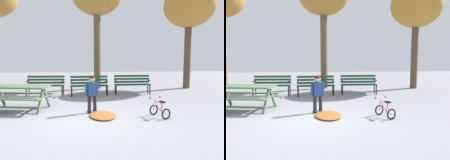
% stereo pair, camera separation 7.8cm
% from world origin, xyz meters
% --- Properties ---
extents(ground, '(36.00, 36.00, 0.00)m').
position_xyz_m(ground, '(0.00, 0.00, 0.00)').
color(ground, gray).
extents(picnic_table, '(1.99, 1.62, 0.79)m').
position_xyz_m(picnic_table, '(-2.07, 1.35, 0.59)').
color(picnic_table, '#4C6B4C').
rests_on(picnic_table, ground).
extents(park_bench_far_left, '(1.62, 0.52, 0.85)m').
position_xyz_m(park_bench_far_left, '(-1.80, 3.91, 0.51)').
color(park_bench_far_left, '#144728').
rests_on(park_bench_far_left, ground).
extents(park_bench_left, '(1.63, 0.55, 0.85)m').
position_xyz_m(park_bench_left, '(0.09, 3.69, 0.51)').
color(park_bench_left, '#144728').
rests_on(park_bench_left, ground).
extents(park_bench_right, '(1.60, 0.47, 0.85)m').
position_xyz_m(park_bench_right, '(2.00, 3.93, 0.51)').
color(park_bench_right, '#144728').
rests_on(park_bench_right, ground).
extents(child_standing, '(0.40, 0.25, 1.13)m').
position_xyz_m(child_standing, '(0.22, 0.77, 0.67)').
color(child_standing, black).
rests_on(child_standing, ground).
extents(kids_bicycle, '(0.53, 0.63, 0.54)m').
position_xyz_m(kids_bicycle, '(2.10, 0.13, 0.20)').
color(kids_bicycle, black).
rests_on(kids_bicycle, ground).
extents(leaf_pile, '(0.86, 1.13, 0.07)m').
position_xyz_m(leaf_pile, '(0.52, 0.35, 0.04)').
color(leaf_pile, '#9E5623').
rests_on(leaf_pile, ground).
extents(tree_center, '(2.60, 2.60, 5.38)m').
position_xyz_m(tree_center, '(5.23, 5.56, 4.21)').
color(tree_center, brown).
rests_on(tree_center, ground).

